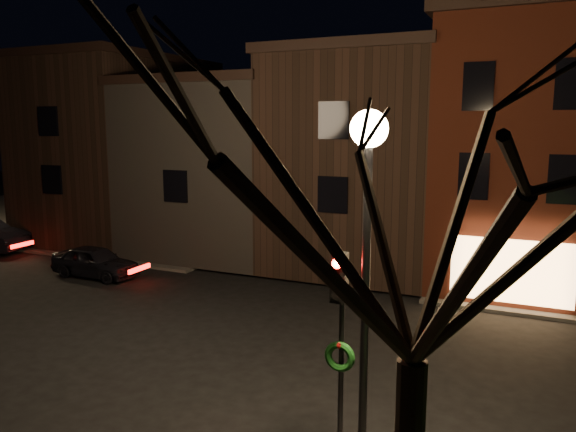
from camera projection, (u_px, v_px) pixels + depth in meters
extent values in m
plane|color=black|center=(228.00, 328.00, 17.71)|extent=(120.00, 120.00, 0.00)
cube|color=#2D2B28|center=(136.00, 206.00, 43.82)|extent=(30.00, 30.00, 0.12)
cube|color=#42160B|center=(523.00, 156.00, 22.17)|extent=(6.00, 8.00, 10.00)
cube|color=black|center=(532.00, 18.00, 21.32)|extent=(6.50, 8.50, 0.50)
cube|color=#F9B870|center=(511.00, 271.00, 19.12)|extent=(4.00, 0.12, 2.20)
cube|color=black|center=(370.00, 163.00, 25.79)|extent=(7.00, 10.00, 9.00)
cube|color=black|center=(373.00, 58.00, 25.03)|extent=(7.30, 10.30, 0.40)
cube|color=black|center=(233.00, 169.00, 28.82)|extent=(7.50, 10.00, 8.00)
cube|color=black|center=(232.00, 85.00, 28.15)|extent=(7.80, 10.30, 0.40)
cube|color=black|center=(121.00, 151.00, 31.65)|extent=(7.00, 10.00, 9.50)
cube|color=black|center=(117.00, 61.00, 30.85)|extent=(7.30, 10.30, 0.40)
cylinder|color=black|center=(365.00, 323.00, 9.29)|extent=(0.14, 0.14, 6.00)
sphere|color=#FFD18C|center=(369.00, 129.00, 8.77)|extent=(0.60, 0.60, 0.60)
cylinder|color=black|center=(341.00, 360.00, 10.23)|extent=(0.10, 0.10, 4.00)
cube|color=black|center=(339.00, 277.00, 9.81)|extent=(0.28, 0.22, 0.90)
cylinder|color=#FF0C07|center=(337.00, 263.00, 9.66)|extent=(0.18, 0.06, 0.18)
cylinder|color=black|center=(337.00, 279.00, 9.70)|extent=(0.18, 0.06, 0.18)
cylinder|color=black|center=(337.00, 295.00, 9.75)|extent=(0.18, 0.06, 0.18)
torus|color=#0C380F|center=(340.00, 357.00, 10.13)|extent=(0.58, 0.14, 0.58)
sphere|color=#990C0C|center=(339.00, 345.00, 10.08)|extent=(0.12, 0.12, 0.12)
imported|color=black|center=(95.00, 261.00, 23.62)|extent=(3.91, 1.61, 1.33)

